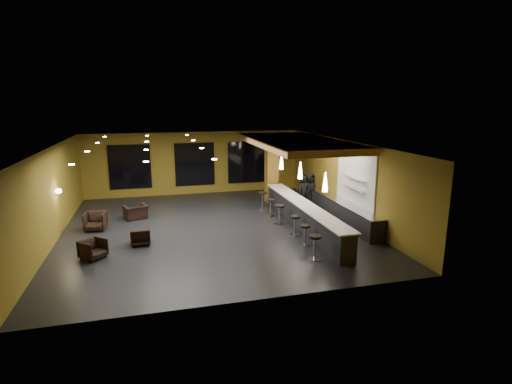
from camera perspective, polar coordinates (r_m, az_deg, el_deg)
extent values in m
cube|color=black|center=(16.94, -6.15, -5.21)|extent=(12.00, 13.00, 0.10)
cube|color=black|center=(16.18, -6.46, 6.99)|extent=(12.00, 13.00, 0.10)
cube|color=olive|center=(22.86, -8.77, 4.10)|extent=(12.00, 0.10, 3.50)
cube|color=olive|center=(10.27, -0.77, -6.74)|extent=(12.00, 0.10, 3.50)
cube|color=olive|center=(16.72, -27.26, -0.45)|extent=(0.10, 13.00, 3.50)
cube|color=olive|center=(18.33, 12.75, 1.76)|extent=(0.10, 13.00, 3.50)
cube|color=#BD8237|center=(18.17, 5.75, 7.05)|extent=(3.60, 8.00, 0.28)
cube|color=black|center=(22.67, -17.57, 3.45)|extent=(2.20, 0.06, 2.40)
cube|color=black|center=(22.76, -8.73, 3.94)|extent=(2.20, 0.06, 2.40)
cube|color=black|center=(23.26, -1.35, 4.28)|extent=(2.20, 0.06, 2.40)
cube|color=white|center=(17.38, 14.03, 1.92)|extent=(0.06, 3.20, 2.40)
cube|color=black|center=(16.76, 6.79, -3.46)|extent=(0.60, 8.00, 1.00)
cube|color=silver|center=(16.62, 6.84, -1.72)|extent=(0.78, 8.10, 0.05)
cube|color=black|center=(18.02, 12.14, -2.72)|extent=(0.70, 6.00, 0.86)
cube|color=silver|center=(17.90, 12.21, -1.32)|extent=(0.72, 6.00, 0.03)
cube|color=silver|center=(17.22, 13.87, 0.47)|extent=(0.30, 1.50, 0.03)
cube|color=silver|center=(17.13, 13.95, 1.94)|extent=(0.30, 1.50, 0.03)
cube|color=brown|center=(20.72, 2.23, 3.34)|extent=(0.60, 0.60, 3.50)
sphere|color=#FFE5B2|center=(17.15, -26.38, 0.12)|extent=(0.22, 0.22, 0.22)
cone|color=white|center=(14.53, 9.86, 1.41)|extent=(0.20, 0.20, 0.70)
cone|color=white|center=(16.79, 6.34, 3.07)|extent=(0.20, 0.20, 0.70)
cone|color=white|center=(19.12, 3.65, 4.33)|extent=(0.20, 0.20, 0.70)
imported|color=black|center=(19.03, 6.83, -0.30)|extent=(0.72, 0.55, 1.75)
imported|color=black|center=(20.10, 6.85, 0.20)|extent=(0.84, 0.68, 1.60)
imported|color=black|center=(20.14, 7.73, 0.33)|extent=(0.97, 0.82, 1.70)
imported|color=black|center=(14.62, -22.26, -7.54)|extent=(1.02, 1.02, 0.66)
imported|color=black|center=(15.41, -16.21, -6.06)|extent=(0.72, 0.74, 0.65)
imported|color=black|center=(17.66, -21.96, -3.88)|extent=(0.90, 0.92, 0.76)
imported|color=black|center=(18.76, -16.82, -2.74)|extent=(1.19, 1.11, 0.63)
cylinder|color=silver|center=(13.71, 8.34, -9.46)|extent=(0.43, 0.43, 0.03)
cylinder|color=silver|center=(13.57, 8.39, -7.97)|extent=(0.08, 0.08, 0.75)
cylinder|color=black|center=(13.43, 8.45, -6.34)|extent=(0.41, 0.41, 0.09)
cylinder|color=silver|center=(14.95, 6.95, -7.47)|extent=(0.39, 0.39, 0.03)
cylinder|color=silver|center=(14.84, 6.99, -6.21)|extent=(0.07, 0.07, 0.69)
cylinder|color=black|center=(14.72, 7.03, -4.85)|extent=(0.37, 0.37, 0.08)
cylinder|color=silver|center=(15.95, 5.55, -6.12)|extent=(0.40, 0.40, 0.03)
cylinder|color=silver|center=(15.83, 5.58, -4.89)|extent=(0.07, 0.07, 0.71)
cylinder|color=black|center=(15.72, 5.61, -3.56)|extent=(0.38, 0.38, 0.08)
cylinder|color=silver|center=(17.23, 3.34, -4.61)|extent=(0.44, 0.44, 0.03)
cylinder|color=silver|center=(17.12, 3.36, -3.37)|extent=(0.08, 0.08, 0.77)
cylinder|color=black|center=(17.00, 3.37, -2.02)|extent=(0.42, 0.42, 0.09)
cylinder|color=silver|center=(18.37, 2.11, -3.48)|extent=(0.41, 0.41, 0.03)
cylinder|color=silver|center=(18.27, 2.12, -2.37)|extent=(0.07, 0.07, 0.73)
cylinder|color=black|center=(18.17, 2.13, -1.17)|extent=(0.39, 0.39, 0.08)
cylinder|color=silver|center=(19.64, 0.94, -2.38)|extent=(0.43, 0.43, 0.03)
cylinder|color=silver|center=(19.54, 0.95, -1.29)|extent=(0.08, 0.08, 0.76)
cylinder|color=black|center=(19.44, 0.95, -0.12)|extent=(0.41, 0.41, 0.09)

